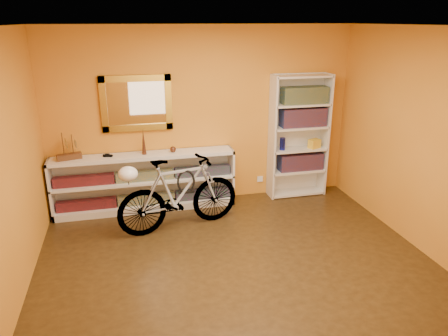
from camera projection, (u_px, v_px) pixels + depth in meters
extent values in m
cube|color=black|center=(238.00, 267.00, 4.81)|extent=(4.50, 4.00, 0.01)
cube|color=silver|center=(242.00, 25.00, 3.95)|extent=(4.50, 4.00, 0.01)
cube|color=orange|center=(203.00, 117.00, 6.22)|extent=(4.50, 0.01, 2.60)
cube|color=orange|center=(3.00, 176.00, 3.88)|extent=(0.01, 4.00, 2.60)
cube|color=orange|center=(428.00, 144.00, 4.88)|extent=(0.01, 4.00, 2.60)
cube|color=olive|center=(137.00, 103.00, 5.89)|extent=(0.98, 0.06, 0.78)
cube|color=silver|center=(260.00, 179.00, 6.75)|extent=(0.09, 0.02, 0.09)
cube|color=black|center=(146.00, 199.00, 6.20)|extent=(2.50, 0.13, 0.14)
cube|color=navy|center=(145.00, 176.00, 6.08)|extent=(2.50, 0.13, 0.14)
imported|color=black|center=(108.00, 157.00, 5.89)|extent=(0.00, 0.01, 0.00)
cone|color=#4E2A1B|center=(144.00, 142.00, 5.94)|extent=(0.06, 0.06, 0.37)
sphere|color=#4E2A1B|center=(173.00, 149.00, 6.07)|extent=(0.09, 0.09, 0.09)
cube|color=maroon|center=(300.00, 161.00, 6.65)|extent=(0.70, 0.22, 0.26)
cube|color=maroon|center=(303.00, 117.00, 6.42)|extent=(0.70, 0.22, 0.28)
cube|color=navy|center=(304.00, 95.00, 6.31)|extent=(0.70, 0.22, 0.25)
cylinder|color=#161D99|center=(282.00, 144.00, 6.46)|extent=(0.08, 0.08, 0.19)
cube|color=maroon|center=(288.00, 98.00, 6.29)|extent=(0.13, 0.13, 0.16)
cube|color=yellow|center=(314.00, 144.00, 6.56)|extent=(0.21, 0.17, 0.14)
imported|color=silver|center=(179.00, 194.00, 5.54)|extent=(0.79, 1.75, 1.00)
ellipsoid|color=white|center=(128.00, 174.00, 5.15)|extent=(0.24, 0.23, 0.18)
torus|color=black|center=(186.00, 182.00, 5.54)|extent=(0.24, 0.03, 0.24)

